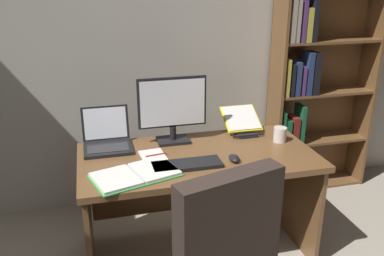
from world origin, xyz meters
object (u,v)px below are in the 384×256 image
object	(u,v)px
reading_stand_with_book	(242,121)
coffee_mug	(280,134)
bookshelf	(313,69)
computer_mouse	(234,158)
open_binder	(136,174)
pen	(156,155)
laptop	(107,140)
desk	(195,178)
keyboard	(187,165)
monitor	(172,110)
notepad	(153,156)

from	to	relation	value
reading_stand_with_book	coffee_mug	bearing A→B (deg)	-53.88
bookshelf	coffee_mug	size ratio (longest dim) A/B	21.61
computer_mouse	reading_stand_with_book	distance (m)	0.54
open_binder	pen	size ratio (longest dim) A/B	3.89
laptop	open_binder	bearing A→B (deg)	-74.60
laptop	pen	size ratio (longest dim) A/B	2.24
reading_stand_with_book	desk	bearing A→B (deg)	-149.24
bookshelf	reading_stand_with_book	distance (m)	0.90
pen	keyboard	bearing A→B (deg)	-50.26
desk	laptop	distance (m)	0.64
monitor	open_binder	size ratio (longest dim) A/B	0.86
open_binder	pen	world-z (taller)	open_binder
bookshelf	notepad	distance (m)	1.66
computer_mouse	keyboard	bearing A→B (deg)	180.00
monitor	reading_stand_with_book	size ratio (longest dim) A/B	1.62
keyboard	coffee_mug	world-z (taller)	coffee_mug
notepad	laptop	bearing A→B (deg)	139.63
laptop	keyboard	xyz separation A→B (m)	(0.45, -0.42, -0.04)
coffee_mug	monitor	bearing A→B (deg)	165.57
keyboard	laptop	bearing A→B (deg)	136.91
bookshelf	coffee_mug	bearing A→B (deg)	-132.47
keyboard	computer_mouse	xyz separation A→B (m)	(0.30, 0.00, 0.01)
bookshelf	coffee_mug	xyz separation A→B (m)	(-0.58, -0.63, -0.29)
bookshelf	laptop	xyz separation A→B (m)	(-1.74, -0.45, -0.29)
desk	pen	size ratio (longest dim) A/B	10.81
bookshelf	monitor	xyz separation A→B (m)	(-1.30, -0.45, -0.11)
bookshelf	laptop	size ratio (longest dim) A/B	7.03
reading_stand_with_book	coffee_mug	distance (m)	0.31
monitor	desk	bearing A→B (deg)	-58.87
computer_mouse	open_binder	world-z (taller)	computer_mouse
desk	keyboard	xyz separation A→B (m)	(-0.11, -0.23, 0.22)
reading_stand_with_book	coffee_mug	world-z (taller)	reading_stand_with_book
open_binder	coffee_mug	size ratio (longest dim) A/B	5.34
monitor	notepad	distance (m)	0.36
monitor	notepad	xyz separation A→B (m)	(-0.18, -0.22, -0.22)
reading_stand_with_book	coffee_mug	xyz separation A→B (m)	(0.18, -0.25, -0.03)
laptop	open_binder	world-z (taller)	laptop
computer_mouse	coffee_mug	bearing A→B (deg)	28.71
desk	monitor	xyz separation A→B (m)	(-0.11, 0.18, 0.44)
monitor	keyboard	world-z (taller)	monitor
desk	open_binder	world-z (taller)	open_binder
coffee_mug	desk	bearing A→B (deg)	179.80
monitor	laptop	xyz separation A→B (m)	(-0.45, 0.00, -0.18)
desk	computer_mouse	world-z (taller)	computer_mouse
bookshelf	desk	bearing A→B (deg)	-151.96
open_binder	bookshelf	bearing A→B (deg)	12.94
keyboard	reading_stand_with_book	bearing A→B (deg)	42.14
desk	notepad	xyz separation A→B (m)	(-0.29, -0.04, 0.21)
keyboard	coffee_mug	size ratio (longest dim) A/B	4.12
open_binder	pen	xyz separation A→B (m)	(0.16, 0.24, 0.00)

